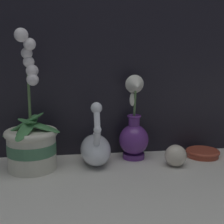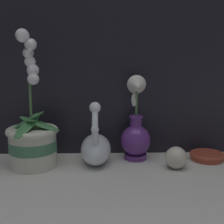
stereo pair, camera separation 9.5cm
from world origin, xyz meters
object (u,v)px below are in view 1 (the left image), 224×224
object	(u,v)px
orchid_potted_plant	(31,140)
glass_sphere	(176,156)
swan_figurine	(95,147)
blue_vase	(134,132)
amber_dish	(203,153)

from	to	relation	value
orchid_potted_plant	glass_sphere	size ratio (longest dim) A/B	6.12
swan_figurine	glass_sphere	size ratio (longest dim) A/B	3.05
blue_vase	amber_dish	xyz separation A→B (m)	(0.24, -0.01, -0.08)
glass_sphere	amber_dish	bearing A→B (deg)	31.69
blue_vase	orchid_potted_plant	bearing A→B (deg)	-170.34
orchid_potted_plant	blue_vase	xyz separation A→B (m)	(0.32, 0.06, 0.00)
amber_dish	blue_vase	bearing A→B (deg)	177.20
glass_sphere	amber_dish	xyz separation A→B (m)	(0.12, 0.07, -0.02)
orchid_potted_plant	glass_sphere	world-z (taller)	orchid_potted_plant
orchid_potted_plant	swan_figurine	xyz separation A→B (m)	(0.19, 0.02, -0.04)
amber_dish	orchid_potted_plant	bearing A→B (deg)	-175.55
orchid_potted_plant	glass_sphere	xyz separation A→B (m)	(0.44, -0.03, -0.06)
blue_vase	swan_figurine	bearing A→B (deg)	-166.28
swan_figurine	orchid_potted_plant	bearing A→B (deg)	-173.13
swan_figurine	glass_sphere	bearing A→B (deg)	-12.61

